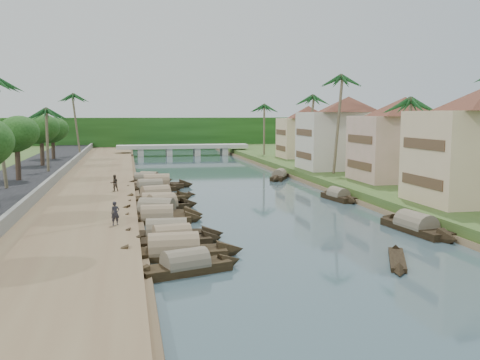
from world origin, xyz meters
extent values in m
plane|color=#384E55|center=(0.00, 0.00, 0.00)|extent=(220.00, 220.00, 0.00)
cube|color=brown|center=(-16.00, 20.00, 0.40)|extent=(10.00, 180.00, 0.80)
cube|color=#375321|center=(19.00, 20.00, 0.60)|extent=(16.00, 180.00, 1.20)
cube|color=black|center=(-24.50, 20.00, 0.70)|extent=(8.00, 180.00, 1.40)
cube|color=slate|center=(-20.20, 20.00, 1.35)|extent=(0.40, 180.00, 1.10)
cube|color=#173A10|center=(0.00, 95.00, 4.00)|extent=(120.00, 4.00, 8.00)
cube|color=#173A10|center=(0.00, 100.00, 4.00)|extent=(120.00, 4.00, 8.00)
cube|color=#173A10|center=(0.00, 105.00, 4.00)|extent=(120.00, 4.00, 8.00)
cube|color=#AEAEA3|center=(0.00, 72.00, 2.00)|extent=(28.00, 4.00, 0.80)
cube|color=#AEAEA3|center=(-9.00, 72.00, 0.90)|extent=(1.20, 3.50, 1.80)
cube|color=#AEAEA3|center=(-3.00, 72.00, 0.90)|extent=(1.20, 3.50, 1.80)
cube|color=#AEAEA3|center=(3.00, 72.00, 0.90)|extent=(1.20, 3.50, 1.80)
cube|color=#AEAEA3|center=(9.00, 72.00, 0.90)|extent=(1.20, 3.50, 1.80)
cube|color=brown|center=(12.95, -2.00, 3.20)|extent=(0.10, 6.40, 0.90)
cube|color=brown|center=(12.95, -2.00, 6.40)|extent=(0.10, 6.40, 0.90)
cube|color=#D7A498|center=(20.00, 14.00, 4.95)|extent=(11.00, 8.00, 7.50)
pyramid|color=brown|center=(20.00, 14.00, 9.80)|extent=(14.11, 14.11, 2.20)
cube|color=brown|center=(14.45, 14.00, 3.08)|extent=(0.10, 6.40, 0.90)
cube|color=brown|center=(14.45, 14.00, 6.08)|extent=(0.10, 6.40, 0.90)
cube|color=beige|center=(19.00, 28.00, 5.20)|extent=(13.00, 8.00, 8.00)
pyramid|color=brown|center=(19.00, 28.00, 10.30)|extent=(15.59, 15.59, 2.20)
cube|color=brown|center=(12.45, 28.00, 3.20)|extent=(0.10, 6.40, 0.90)
cube|color=brown|center=(12.45, 28.00, 6.40)|extent=(0.10, 6.40, 0.90)
cube|color=beige|center=(20.00, 48.00, 4.70)|extent=(10.00, 7.00, 7.00)
pyramid|color=brown|center=(20.00, 48.00, 9.30)|extent=(12.62, 12.62, 2.20)
cube|color=brown|center=(14.95, 48.00, 2.95)|extent=(0.10, 5.60, 0.90)
cube|color=brown|center=(14.95, 48.00, 5.75)|extent=(0.10, 5.60, 0.90)
cube|color=black|center=(-8.62, -14.01, 0.20)|extent=(5.46, 3.14, 0.70)
cone|color=black|center=(-5.86, -13.13, 0.28)|extent=(1.87, 1.85, 1.63)
cone|color=black|center=(-11.38, -14.90, 0.28)|extent=(1.87, 1.85, 1.63)
cylinder|color=#7C6E5D|center=(-8.62, -14.01, 0.58)|extent=(4.31, 2.83, 1.69)
cube|color=black|center=(-8.83, -7.54, 0.20)|extent=(5.38, 2.50, 0.70)
cone|color=black|center=(-5.97, -7.17, 0.28)|extent=(1.72, 1.84, 1.83)
cone|color=black|center=(-11.69, -7.90, 0.28)|extent=(1.72, 1.84, 1.83)
cylinder|color=#8C7959|center=(-8.83, -7.54, 0.58)|extent=(4.18, 2.41, 1.92)
cube|color=black|center=(-9.01, -10.62, 0.20)|extent=(6.59, 2.11, 0.70)
cone|color=black|center=(-5.36, -10.65, 0.28)|extent=(1.90, 1.86, 2.06)
cone|color=black|center=(-12.66, -10.59, 0.28)|extent=(1.90, 1.86, 2.06)
cylinder|color=#8C7959|center=(-9.01, -10.62, 0.58)|extent=(5.04, 2.18, 2.13)
cube|color=black|center=(-9.07, -5.58, 0.20)|extent=(6.18, 2.35, 0.70)
cone|color=black|center=(-5.71, -5.81, 0.28)|extent=(1.86, 1.86, 1.93)
cone|color=black|center=(-12.43, -5.34, 0.28)|extent=(1.86, 1.86, 1.93)
cylinder|color=#7C6E5D|center=(-9.07, -5.58, 0.58)|extent=(4.76, 2.33, 2.01)
cube|color=black|center=(-9.40, 0.54, 0.20)|extent=(5.63, 2.19, 0.70)
cone|color=black|center=(-6.34, 0.36, 0.28)|extent=(1.70, 1.78, 1.86)
cone|color=black|center=(-12.47, 0.72, 0.28)|extent=(1.70, 1.78, 1.86)
cylinder|color=#8C7959|center=(-9.40, 0.54, 0.58)|extent=(4.33, 2.19, 1.95)
cube|color=black|center=(-8.62, 6.42, 0.20)|extent=(5.38, 3.74, 0.70)
cone|color=black|center=(-6.05, 7.51, 0.28)|extent=(2.05, 2.18, 1.90)
cone|color=black|center=(-11.19, 5.33, 0.28)|extent=(2.05, 2.18, 1.90)
cylinder|color=#8C7959|center=(-8.62, 6.42, 0.58)|extent=(4.32, 3.35, 2.01)
cube|color=black|center=(-9.30, 3.13, 0.20)|extent=(6.48, 4.21, 0.70)
cone|color=black|center=(-6.13, 1.93, 0.28)|extent=(2.37, 2.47, 2.16)
cone|color=black|center=(-12.47, 4.33, 0.28)|extent=(2.37, 2.47, 2.16)
cylinder|color=#7C6E5D|center=(-9.30, 3.13, 0.58)|extent=(5.16, 3.78, 2.27)
cube|color=black|center=(-9.06, 7.65, 0.20)|extent=(5.85, 2.00, 0.70)
cone|color=black|center=(-5.84, 7.55, 0.28)|extent=(1.71, 1.69, 1.83)
cone|color=black|center=(-12.28, 7.74, 0.28)|extent=(1.71, 1.69, 1.83)
cylinder|color=#8C7959|center=(-9.06, 7.65, 0.58)|extent=(4.48, 2.03, 1.90)
cube|color=black|center=(-8.95, 11.56, 0.20)|extent=(6.15, 3.48, 0.70)
cone|color=black|center=(-5.82, 12.32, 0.28)|extent=(2.12, 2.30, 2.13)
cone|color=black|center=(-12.08, 10.79, 0.28)|extent=(2.12, 2.30, 2.13)
cylinder|color=#8C7959|center=(-8.95, 11.56, 0.58)|extent=(4.84, 3.24, 2.25)
cube|color=black|center=(-9.22, 18.91, 0.20)|extent=(6.05, 2.56, 0.70)
cone|color=black|center=(-5.99, 19.37, 0.28)|extent=(1.88, 1.79, 1.76)
cone|color=black|center=(-12.44, 18.45, 0.28)|extent=(1.88, 1.79, 1.76)
cylinder|color=#7C6E5D|center=(-9.22, 18.91, 0.58)|extent=(4.69, 2.44, 1.82)
cube|color=black|center=(-9.23, 19.83, 0.20)|extent=(4.93, 2.57, 0.70)
cone|color=black|center=(-6.68, 19.23, 0.28)|extent=(1.64, 1.66, 1.54)
cone|color=black|center=(-11.77, 20.42, 0.28)|extent=(1.64, 1.66, 1.54)
cylinder|color=#8C7959|center=(-9.23, 19.83, 0.58)|extent=(3.86, 2.38, 1.60)
cube|color=black|center=(-8.27, 21.99, 0.20)|extent=(6.61, 2.56, 0.70)
cone|color=black|center=(-4.66, 21.80, 0.28)|extent=(1.99, 2.10, 2.21)
cone|color=black|center=(-11.88, 22.17, 0.28)|extent=(1.99, 2.10, 2.21)
cylinder|color=#8C7959|center=(-8.27, 21.99, 0.58)|extent=(5.08, 2.57, 2.32)
cube|color=black|center=(-9.62, 27.18, 0.20)|extent=(5.47, 1.55, 0.70)
cone|color=black|center=(-6.59, 27.17, 0.28)|extent=(1.55, 1.38, 1.54)
cone|color=black|center=(-12.66, 27.20, 0.28)|extent=(1.55, 1.38, 1.54)
cylinder|color=#7C6E5D|center=(-9.62, 27.18, 0.58)|extent=(4.18, 1.61, 1.58)
cube|color=black|center=(-8.97, 28.13, 0.20)|extent=(4.93, 3.36, 0.70)
cone|color=black|center=(-6.58, 27.04, 0.28)|extent=(1.81, 1.82, 1.53)
cone|color=black|center=(-11.35, 29.22, 0.28)|extent=(1.81, 1.82, 1.53)
cylinder|color=#8C7959|center=(-8.97, 28.13, 0.58)|extent=(3.94, 2.95, 1.60)
cube|color=black|center=(9.69, -6.97, 0.20)|extent=(2.64, 6.86, 0.70)
cone|color=black|center=(9.27, -3.27, 0.28)|extent=(1.91, 2.08, 1.93)
cone|color=black|center=(10.11, -10.66, 0.28)|extent=(1.91, 2.08, 1.93)
cylinder|color=#7C6E5D|center=(9.69, -6.97, 0.58)|extent=(2.54, 5.30, 1.98)
cube|color=black|center=(9.77, 8.59, 0.20)|extent=(2.23, 5.00, 0.70)
cone|color=black|center=(9.37, 11.23, 0.28)|extent=(1.57, 1.58, 1.53)
cone|color=black|center=(10.17, 5.94, 0.28)|extent=(1.57, 1.58, 1.53)
cylinder|color=#7C6E5D|center=(9.77, 8.59, 0.58)|extent=(2.12, 3.88, 1.59)
cube|color=black|center=(8.79, 27.38, 0.20)|extent=(4.00, 5.88, 0.70)
cone|color=black|center=(10.19, 30.25, 0.28)|extent=(2.04, 2.11, 1.66)
cone|color=black|center=(7.39, 24.52, 0.28)|extent=(2.04, 2.11, 1.66)
cylinder|color=#7C6E5D|center=(8.79, 27.38, 0.58)|extent=(3.46, 4.69, 1.71)
cube|color=black|center=(4.25, -14.26, 0.10)|extent=(2.96, 4.86, 0.35)
cone|color=black|center=(5.45, -11.74, 0.10)|extent=(1.35, 1.51, 0.90)
cone|color=black|center=(3.04, -16.77, 0.10)|extent=(1.35, 1.51, 0.90)
cube|color=black|center=(-8.35, 1.80, 0.10)|extent=(3.25, 0.77, 0.35)
cone|color=black|center=(-6.53, 1.83, 0.10)|extent=(0.82, 0.73, 0.72)
cone|color=black|center=(-10.18, 1.77, 0.10)|extent=(0.82, 0.73, 0.72)
cube|color=black|center=(-6.73, 15.45, 0.10)|extent=(3.58, 1.31, 0.35)
cone|color=black|center=(-4.78, 15.10, 0.10)|extent=(0.99, 0.85, 0.70)
cone|color=black|center=(-8.67, 15.80, 0.10)|extent=(0.99, 0.85, 0.70)
cylinder|color=brown|center=(16.00, 5.95, 5.84)|extent=(0.59, 0.36, 9.28)
sphere|color=#17461C|center=(16.00, 5.95, 10.29)|extent=(3.20, 3.20, 3.20)
cylinder|color=brown|center=(15.00, 22.56, 7.59)|extent=(1.30, 0.36, 12.76)
sphere|color=#17461C|center=(15.00, 22.56, 13.72)|extent=(3.20, 3.20, 3.20)
cylinder|color=brown|center=(16.00, 36.24, 6.51)|extent=(1.38, 0.36, 10.61)
sphere|color=#17461C|center=(16.00, 36.24, 11.61)|extent=(3.20, 3.20, 3.20)
cylinder|color=brown|center=(-24.00, 14.52, 7.02)|extent=(1.16, 0.36, 11.23)
cylinder|color=brown|center=(-22.00, 30.82, 5.49)|extent=(0.42, 0.36, 8.19)
sphere|color=#17461C|center=(-22.00, 30.82, 9.42)|extent=(3.20, 3.20, 3.20)
cylinder|color=brown|center=(14.00, 56.11, 5.96)|extent=(0.38, 0.36, 9.53)
sphere|color=#17461C|center=(14.00, 56.11, 10.54)|extent=(3.20, 3.20, 3.20)
cylinder|color=brown|center=(-20.50, 59.39, 7.00)|extent=(1.41, 0.36, 11.18)
sphere|color=#17461C|center=(-20.50, 59.39, 12.38)|extent=(3.20, 3.20, 3.20)
cylinder|color=#403024|center=(-24.00, 21.64, 3.16)|extent=(0.60, 0.60, 3.61)
ellipsoid|color=#173A10|center=(-24.00, 21.64, 6.61)|extent=(4.54, 4.54, 3.73)
cylinder|color=#403024|center=(-24.00, 39.61, 3.19)|extent=(0.60, 0.60, 3.66)
ellipsoid|color=#173A10|center=(-24.00, 39.61, 6.68)|extent=(4.68, 4.68, 3.85)
cylinder|color=#403024|center=(-24.00, 51.66, 3.02)|extent=(0.60, 0.60, 3.32)
ellipsoid|color=#173A10|center=(-24.00, 51.66, 6.19)|extent=(4.74, 4.74, 3.90)
cylinder|color=#403024|center=(24.00, 29.45, 3.17)|extent=(0.60, 0.60, 4.03)
ellipsoid|color=#173A10|center=(24.00, 29.45, 7.02)|extent=(4.26, 4.26, 3.51)
imported|color=#26252C|center=(-12.65, -3.54, 1.68)|extent=(0.74, 0.60, 1.75)
imported|color=#342C24|center=(-13.12, 14.37, 1.68)|extent=(1.02, 0.90, 1.76)
camera|label=1|loc=(-11.62, -43.24, 8.91)|focal=40.00mm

